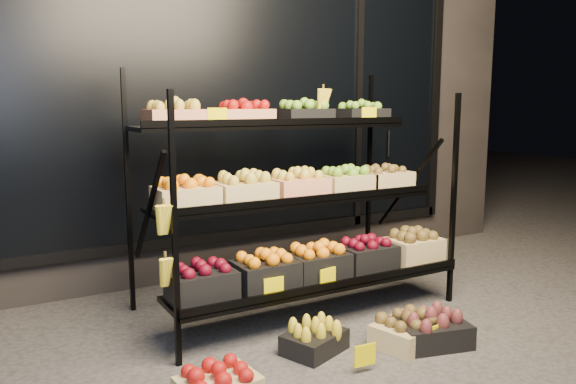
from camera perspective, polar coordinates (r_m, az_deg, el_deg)
ground at (r=3.58m, az=6.25°, el=-14.59°), size 24.00×24.00×0.00m
building at (r=5.59m, az=-9.57°, el=12.13°), size 6.00×2.08×3.50m
display_rack at (r=3.83m, az=1.05°, el=-0.66°), size 2.18×1.02×1.66m
tag_floor_a at (r=3.16m, az=7.82°, el=-16.75°), size 0.13×0.01×0.12m
tag_floor_b at (r=3.46m, az=14.56°, el=-14.60°), size 0.13×0.01×0.12m
floor_crate_midleft at (r=3.36m, az=2.71°, el=-14.58°), size 0.42×0.36×0.18m
floor_crate_midright at (r=3.52m, az=11.97°, el=-13.50°), size 0.46×0.39×0.20m
floor_crate_right at (r=3.55m, az=14.34°, el=-13.32°), size 0.48×0.40×0.21m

